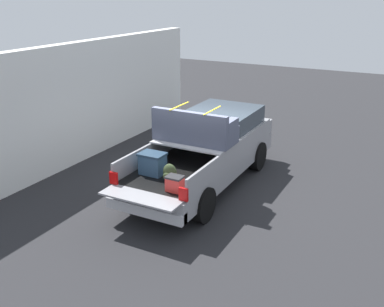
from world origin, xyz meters
The scene contains 3 objects.
ground_plane centered at (0.00, 0.00, 0.00)m, with size 40.00×40.00×0.00m, color #262628.
pickup_truck centered at (0.35, 0.00, 0.95)m, with size 6.05×2.06×2.23m.
building_facade centered at (0.38, 4.23, 1.76)m, with size 11.24×0.36×3.51m, color white.
Camera 1 is at (-9.72, -4.85, 4.93)m, focal length 41.51 mm.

